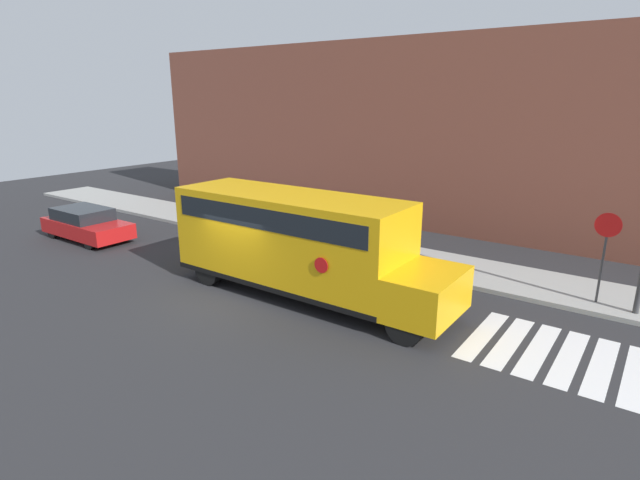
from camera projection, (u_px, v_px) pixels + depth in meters
ground_plane at (233, 297)px, 15.79m from camera, size 60.00×60.00×0.00m
sidewalk_strip at (344, 246)px, 20.85m from camera, size 44.00×3.00×0.15m
building_backdrop at (416, 133)px, 24.74m from camera, size 32.00×4.00×8.72m
crosswalk_stripes at (553, 354)px, 12.29m from camera, size 4.00×3.20×0.01m
school_bus at (298, 239)px, 15.51m from camera, size 9.35×2.57×3.22m
parked_car at (86, 224)px, 22.00m from camera, size 4.49×1.85×1.38m
stop_sign at (605, 246)px, 14.52m from camera, size 0.72×0.10×2.90m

